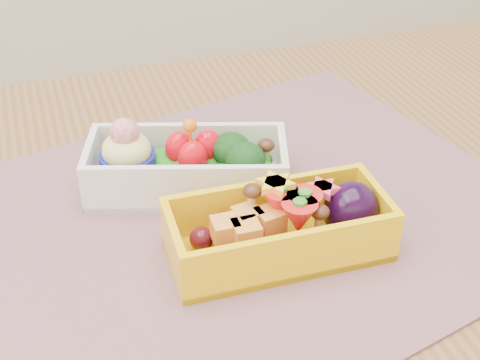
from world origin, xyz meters
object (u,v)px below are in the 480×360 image
object	(u,v)px
placemat	(234,218)
bento_yellow	(284,227)
bento_white	(186,166)
table	(211,331)

from	to	relation	value
placemat	bento_yellow	distance (m)	0.07
placemat	bento_yellow	xyz separation A→B (m)	(0.02, -0.06, 0.03)
placemat	bento_white	xyz separation A→B (m)	(-0.03, 0.06, 0.03)
placemat	table	bearing A→B (deg)	-133.87
placemat	bento_yellow	bearing A→B (deg)	-67.71
bento_white	bento_yellow	size ratio (longest dim) A/B	1.09
table	bento_yellow	xyz separation A→B (m)	(0.06, -0.02, 0.13)
table	bento_yellow	world-z (taller)	bento_yellow
bento_white	placemat	bearing A→B (deg)	-45.41
table	bento_white	xyz separation A→B (m)	(0.01, 0.10, 0.13)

